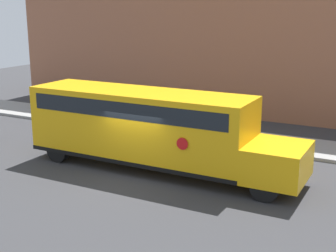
% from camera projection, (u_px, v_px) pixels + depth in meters
% --- Properties ---
extents(ground_plane, '(60.00, 60.00, 0.00)m').
position_uv_depth(ground_plane, '(139.00, 175.00, 18.21)').
color(ground_plane, '#333335').
extents(sidewalk_strip, '(44.00, 3.00, 0.15)m').
position_uv_depth(sidewalk_strip, '(205.00, 134.00, 23.76)').
color(sidewalk_strip, gray).
rests_on(sidewalk_strip, ground).
extents(building_backdrop, '(32.00, 4.00, 10.23)m').
position_uv_depth(building_backdrop, '(250.00, 28.00, 28.08)').
color(building_backdrop, '#935B42').
rests_on(building_backdrop, ground).
extents(school_bus, '(11.24, 2.57, 3.14)m').
position_uv_depth(school_bus, '(149.00, 125.00, 18.55)').
color(school_bus, '#EAA80F').
rests_on(school_bus, ground).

